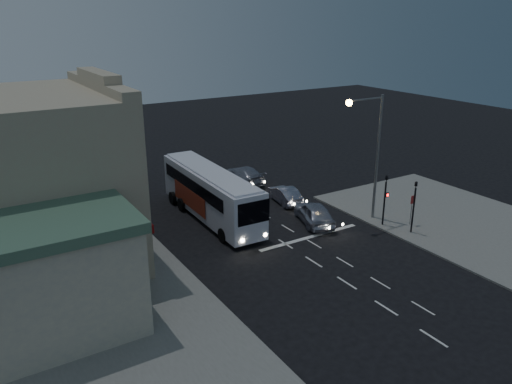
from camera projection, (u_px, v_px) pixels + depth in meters
ground at (304, 256)px, 31.20m from camera, size 120.00×120.00×0.00m
sidewalk_near at (489, 232)px, 34.45m from camera, size 12.00×24.00×0.12m
sidewalk_far at (60, 255)px, 31.12m from camera, size 12.00×50.00×0.12m
road_markings at (290, 233)px, 34.49m from camera, size 8.00×30.55×0.01m
tour_bus at (211, 192)px, 36.38m from camera, size 2.89×12.14×3.71m
car_suv at (314, 213)px, 35.85m from camera, size 3.25×5.01×1.59m
car_sedan_a at (285, 194)px, 39.94m from camera, size 2.03×4.21×1.33m
car_sedan_b at (244, 175)px, 44.74m from camera, size 2.07×5.02×1.45m
traffic_signal_main at (385, 194)px, 34.80m from camera, size 0.25×0.35×4.10m
traffic_signal_side at (414, 201)px, 33.57m from camera, size 0.18×0.15×4.10m
regulatory_sign at (412, 205)px, 35.11m from camera, size 0.45×0.12×2.20m
streetlight at (372, 144)px, 34.71m from camera, size 3.32×0.44×9.00m
main_building at (31, 180)px, 28.95m from camera, size 10.12×12.00×11.00m
low_building_south at (56, 277)px, 22.59m from camera, size 7.40×5.40×5.70m
low_building_north at (16, 160)px, 39.38m from camera, size 9.40×9.40×6.50m
street_tree at (99, 152)px, 37.66m from camera, size 4.00×4.00×6.20m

